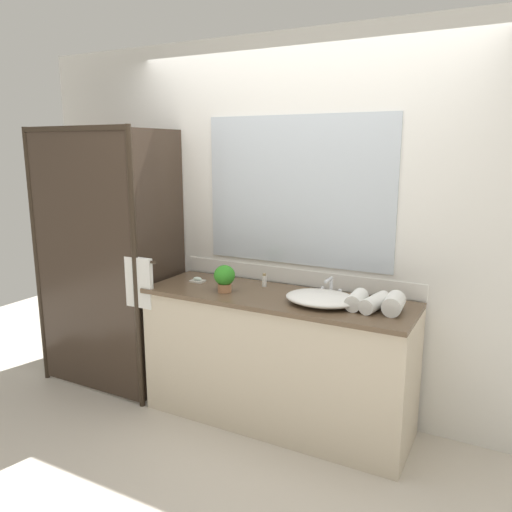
# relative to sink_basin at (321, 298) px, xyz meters

# --- Properties ---
(ground_plane) EXTENTS (8.00, 8.00, 0.00)m
(ground_plane) POSITION_rel_sink_basin_xyz_m (-0.33, 0.04, -0.94)
(ground_plane) COLOR beige
(wall_back_with_mirror) EXTENTS (4.40, 0.06, 2.60)m
(wall_back_with_mirror) POSITION_rel_sink_basin_xyz_m (-0.33, 0.38, 0.37)
(wall_back_with_mirror) COLOR silver
(wall_back_with_mirror) RESTS_ON ground_plane
(vanity_cabinet) EXTENTS (1.80, 0.58, 0.90)m
(vanity_cabinet) POSITION_rel_sink_basin_xyz_m (-0.33, 0.04, -0.49)
(vanity_cabinet) COLOR beige
(vanity_cabinet) RESTS_ON ground_plane
(shower_enclosure) EXTENTS (1.20, 0.59, 2.00)m
(shower_enclosure) POSITION_rel_sink_basin_xyz_m (-1.60, -0.15, 0.09)
(shower_enclosure) COLOR #2D2319
(shower_enclosure) RESTS_ON ground_plane
(sink_basin) EXTENTS (0.46, 0.35, 0.07)m
(sink_basin) POSITION_rel_sink_basin_xyz_m (0.00, 0.00, 0.00)
(sink_basin) COLOR white
(sink_basin) RESTS_ON vanity_cabinet
(faucet) EXTENTS (0.17, 0.13, 0.14)m
(faucet) POSITION_rel_sink_basin_xyz_m (0.00, 0.17, 0.01)
(faucet) COLOR silver
(faucet) RESTS_ON vanity_cabinet
(potted_plant) EXTENTS (0.14, 0.14, 0.18)m
(potted_plant) POSITION_rel_sink_basin_xyz_m (-0.67, -0.05, 0.06)
(potted_plant) COLOR #B77A51
(potted_plant) RESTS_ON vanity_cabinet
(soap_dish) EXTENTS (0.10, 0.07, 0.04)m
(soap_dish) POSITION_rel_sink_basin_xyz_m (-0.98, 0.08, -0.02)
(soap_dish) COLOR silver
(soap_dish) RESTS_ON vanity_cabinet
(amenity_bottle_body_wash) EXTENTS (0.03, 0.03, 0.08)m
(amenity_bottle_body_wash) POSITION_rel_sink_basin_xyz_m (-0.78, 0.10, -0.00)
(amenity_bottle_body_wash) COLOR silver
(amenity_bottle_body_wash) RESTS_ON vanity_cabinet
(amenity_bottle_lotion) EXTENTS (0.03, 0.03, 0.09)m
(amenity_bottle_lotion) POSITION_rel_sink_basin_xyz_m (-0.50, 0.20, 0.01)
(amenity_bottle_lotion) COLOR white
(amenity_bottle_lotion) RESTS_ON vanity_cabinet
(rolled_towel_near_edge) EXTENTS (0.13, 0.20, 0.11)m
(rolled_towel_near_edge) POSITION_rel_sink_basin_xyz_m (0.43, 0.04, 0.02)
(rolled_towel_near_edge) COLOR white
(rolled_towel_near_edge) RESTS_ON vanity_cabinet
(rolled_towel_middle) EXTENTS (0.14, 0.26, 0.09)m
(rolled_towel_middle) POSITION_rel_sink_basin_xyz_m (0.32, 0.04, 0.01)
(rolled_towel_middle) COLOR white
(rolled_towel_middle) RESTS_ON vanity_cabinet
(rolled_towel_far_edge) EXTENTS (0.11, 0.21, 0.10)m
(rolled_towel_far_edge) POSITION_rel_sink_basin_xyz_m (0.21, 0.03, 0.01)
(rolled_towel_far_edge) COLOR white
(rolled_towel_far_edge) RESTS_ON vanity_cabinet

